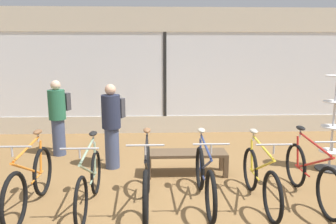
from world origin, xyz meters
TOP-DOWN VIEW (x-y plane):
  - ground_plane at (0.00, 0.00)m, footprint 24.00×24.00m
  - shop_back_wall at (0.00, 3.97)m, footprint 12.00×0.08m
  - bicycle_far_left at (-1.95, -0.22)m, footprint 0.46×1.74m
  - bicycle_left at (-1.16, -0.20)m, footprint 0.46×1.67m
  - bicycle_center_left at (-0.38, -0.21)m, footprint 0.46×1.78m
  - bicycle_center_right at (0.44, -0.11)m, footprint 0.46×1.69m
  - bicycle_right at (1.22, -0.16)m, footprint 0.46×1.65m
  - bicycle_far_right at (1.98, -0.09)m, footprint 0.46×1.76m
  - accessory_rack at (2.93, 1.12)m, footprint 0.48×0.48m
  - display_bench at (0.29, 0.99)m, footprint 1.40×0.44m
  - customer_near_rack at (-2.25, 2.20)m, footprint 0.45×0.55m
  - customer_by_window at (-1.04, 1.40)m, footprint 0.46×0.56m

SIDE VIEW (x-z plane):
  - ground_plane at x=0.00m, z-range 0.00..0.00m
  - display_bench at x=0.29m, z-range 0.13..0.54m
  - bicycle_center_right at x=0.44m, z-range -0.14..0.88m
  - bicycle_right at x=1.22m, z-range -0.13..0.88m
  - bicycle_left at x=-1.16m, z-range -0.13..0.88m
  - bicycle_far_right at x=1.98m, z-range -0.13..0.90m
  - bicycle_center_left at x=-0.38m, z-range -0.13..0.92m
  - bicycle_far_left at x=-1.95m, z-range -0.13..0.92m
  - accessory_rack at x=2.93m, z-range -0.17..1.65m
  - customer_near_rack at x=-2.25m, z-range 0.06..1.62m
  - customer_by_window at x=-1.04m, z-range 0.06..1.62m
  - shop_back_wall at x=0.00m, z-range 0.04..3.24m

